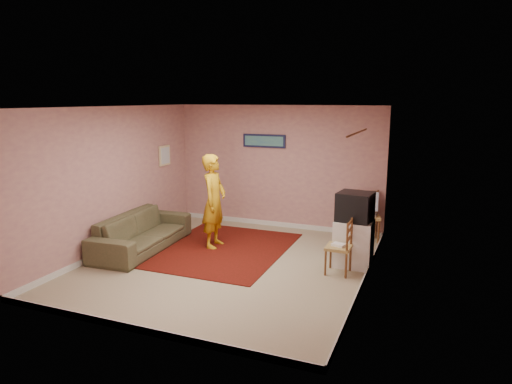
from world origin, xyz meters
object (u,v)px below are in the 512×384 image
at_px(crt_tv, 355,207).
at_px(chair_a, 368,211).
at_px(sofa, 142,232).
at_px(chair_b, 339,241).
at_px(person, 214,201).
at_px(tv_cabinet, 354,243).

xyz_separation_m(crt_tv, chair_a, (0.03, 1.48, -0.41)).
distance_m(crt_tv, chair_a, 1.53).
bearing_deg(sofa, chair_b, -91.00).
bearing_deg(person, tv_cabinet, -94.83).
relative_size(chair_a, chair_b, 1.10).
xyz_separation_m(tv_cabinet, chair_b, (-0.16, -0.45, 0.15)).
relative_size(tv_cabinet, chair_b, 1.60).
height_order(sofa, person, person).
bearing_deg(chair_b, tv_cabinet, 161.00).
height_order(chair_b, sofa, chair_b).
relative_size(chair_a, sofa, 0.24).
xyz_separation_m(tv_cabinet, sofa, (-3.75, -0.60, -0.06)).
relative_size(chair_b, person, 0.28).
relative_size(tv_cabinet, crt_tv, 1.28).
distance_m(tv_cabinet, chair_b, 0.50).
relative_size(tv_cabinet, person, 0.44).
bearing_deg(tv_cabinet, chair_b, -109.55).
bearing_deg(crt_tv, sofa, -164.08).
xyz_separation_m(crt_tv, chair_b, (-0.15, -0.45, -0.46)).
bearing_deg(tv_cabinet, crt_tv, 173.26).
bearing_deg(chair_a, tv_cabinet, -104.94).
distance_m(tv_cabinet, person, 2.63).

